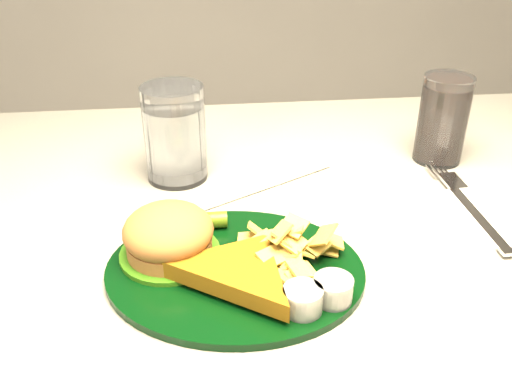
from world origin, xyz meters
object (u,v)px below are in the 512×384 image
dinner_plate (235,250)px  cola_glass (443,119)px  water_glass (175,134)px  fork_napkin (475,215)px

dinner_plate → cola_glass: 0.39m
dinner_plate → water_glass: (-0.06, 0.22, 0.03)m
cola_glass → fork_napkin: (-0.02, -0.16, -0.06)m
cola_glass → dinner_plate: bearing=-142.6°
dinner_plate → water_glass: bearing=115.1°
dinner_plate → cola_glass: size_ratio=2.15×
water_glass → fork_napkin: (0.35, -0.15, -0.06)m
dinner_plate → cola_glass: cola_glass is taller
dinner_plate → fork_napkin: 0.30m
water_glass → fork_napkin: 0.39m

